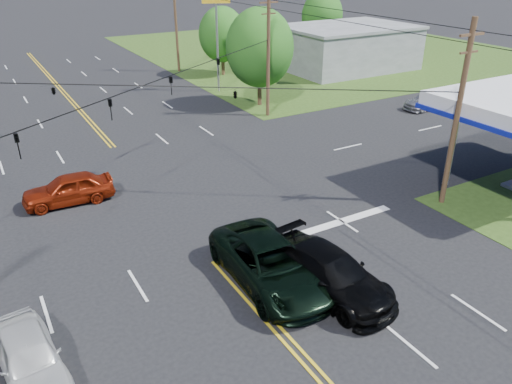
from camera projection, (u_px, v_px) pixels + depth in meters
ground at (153, 192)px, 27.95m from camera, size 280.00×280.00×0.00m
grass_ne at (317, 48)px, 68.62m from camera, size 46.00×48.00×0.03m
stop_bar at (309, 232)px, 23.98m from camera, size 10.00×0.50×0.02m
retail_ne at (346, 49)px, 56.07m from camera, size 14.00×10.00×4.40m
pole_se at (458, 114)px, 24.66m from camera, size 1.60×0.28×9.50m
pole_ne at (268, 54)px, 38.66m from camera, size 1.60×0.28×9.50m
pole_right_far at (176, 23)px, 53.32m from camera, size 1.60×0.28×10.00m
span_wire_signals at (142, 86)px, 25.32m from camera, size 26.00×18.00×1.13m
power_lines at (151, 38)px, 22.63m from camera, size 26.04×100.00×0.64m
tree_right_a at (260, 48)px, 41.46m from camera, size 5.70×5.70×8.18m
tree_right_b at (222, 34)px, 52.21m from camera, size 4.94×4.94×7.09m
tree_far_r at (322, 15)px, 64.62m from camera, size 5.32×5.32×7.63m
pickup_dkgreen at (271, 263)px, 19.99m from camera, size 3.20×6.60×1.81m
suv_black at (330, 273)px, 19.50m from camera, size 3.07×6.11×1.70m
pickup_white at (29, 357)px, 15.62m from camera, size 2.21×4.55×1.50m
sedan_red at (68, 189)px, 26.45m from camera, size 4.76×2.14×1.59m
sedan_far at (429, 100)px, 42.32m from camera, size 4.85×1.98×1.41m
polesign_ne at (216, 11)px, 44.61m from camera, size 2.45×1.09×9.19m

